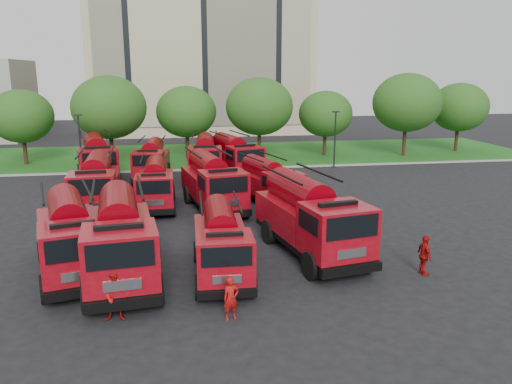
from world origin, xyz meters
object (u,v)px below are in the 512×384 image
fire_truck_4 (96,184)px  firefighter_1 (118,320)px  fire_truck_9 (152,160)px  fire_truck_7 (268,182)px  fire_truck_3 (310,217)px  fire_truck_10 (205,157)px  fire_truck_0 (71,236)px  firefighter_3 (349,258)px  fire_truck_5 (155,184)px  fire_truck_8 (97,159)px  fire_truck_11 (234,156)px  fire_truck_6 (212,183)px  fire_truck_2 (221,242)px  fire_truck_1 (120,238)px  firefighter_4 (107,226)px  firefighter_5 (275,206)px  firefighter_0 (231,319)px  firefighter_2 (423,275)px

fire_truck_4 → firefighter_1: size_ratio=4.20×
fire_truck_9 → fire_truck_7: bearing=-45.0°
fire_truck_3 → firefighter_1: (-8.35, -5.38, -1.81)m
fire_truck_7 → fire_truck_10: fire_truck_10 is taller
fire_truck_0 → firefighter_3: fire_truck_0 is taller
fire_truck_5 → fire_truck_8: (-4.76, 8.43, 0.32)m
fire_truck_8 → fire_truck_11: bearing=-8.7°
fire_truck_6 → fire_truck_11: size_ratio=1.01×
fire_truck_2 → fire_truck_11: bearing=83.4°
firefighter_3 → fire_truck_4: bearing=-46.6°
fire_truck_1 → firefighter_4: size_ratio=4.23×
fire_truck_2 → fire_truck_4: bearing=122.2°
fire_truck_6 → fire_truck_11: bearing=65.5°
firefighter_4 → fire_truck_3: bearing=166.8°
fire_truck_5 → fire_truck_7: 7.28m
fire_truck_7 → firefighter_1: (-8.14, -14.78, -1.48)m
firefighter_4 → firefighter_5: 10.57m
fire_truck_3 → fire_truck_9: (-8.03, 18.57, -0.25)m
fire_truck_5 → fire_truck_6: fire_truck_6 is taller
fire_truck_4 → fire_truck_11: (9.69, 9.19, -0.03)m
firefighter_1 → firefighter_4: firefighter_4 is taller
fire_truck_2 → fire_truck_7: 12.02m
fire_truck_8 → firefighter_3: 23.69m
fire_truck_7 → firefighter_0: 15.95m
firefighter_2 → fire_truck_0: bearing=78.8°
fire_truck_9 → fire_truck_1: bearing=-86.9°
fire_truck_5 → firefighter_1: fire_truck_5 is taller
firefighter_3 → firefighter_1: bearing=16.5°
firefighter_1 → firefighter_2: bearing=14.0°
fire_truck_0 → fire_truck_5: (3.21, 10.43, -0.18)m
fire_truck_9 → firefighter_4: fire_truck_9 is taller
fire_truck_4 → firefighter_4: bearing=-77.6°
firefighter_0 → firefighter_1: bearing=158.6°
fire_truck_3 → firefighter_3: (1.73, -0.88, -1.81)m
fire_truck_5 → fire_truck_9: bearing=93.4°
fire_truck_0 → fire_truck_4: fire_truck_4 is taller
fire_truck_1 → firefighter_0: bearing=-52.3°
fire_truck_1 → fire_truck_2: bearing=-9.4°
fire_truck_10 → fire_truck_8: bearing=-173.6°
fire_truck_3 → firefighter_3: size_ratio=4.29×
firefighter_2 → firefighter_3: bearing=43.9°
fire_truck_1 → fire_truck_3: fire_truck_3 is taller
fire_truck_3 → fire_truck_10: fire_truck_3 is taller
fire_truck_1 → fire_truck_10: 20.74m
fire_truck_3 → fire_truck_8: fire_truck_8 is taller
fire_truck_0 → fire_truck_6: (6.78, 9.39, 0.05)m
fire_truck_0 → fire_truck_5: size_ratio=1.17×
fire_truck_8 → firefighter_1: size_ratio=4.54×
firefighter_5 → firefighter_3: bearing=121.2°
firefighter_2 → fire_truck_2: bearing=79.4°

